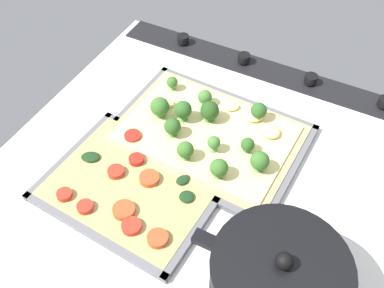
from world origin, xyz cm
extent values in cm
cube|color=silver|center=(0.00, 0.00, -1.50)|extent=(78.68, 71.35, 3.00)
cube|color=black|center=(0.00, -32.18, 0.40)|extent=(75.53, 7.00, 0.80)
cylinder|color=black|center=(-7.87, -32.18, 1.70)|extent=(2.80, 2.80, 1.80)
cylinder|color=black|center=(7.87, -32.18, 1.70)|extent=(2.80, 2.80, 1.80)
cylinder|color=black|center=(23.60, -32.18, 1.70)|extent=(2.80, 2.80, 1.80)
cube|color=slate|center=(5.18, -7.55, 0.25)|extent=(37.68, 27.81, 0.50)
cube|color=slate|center=(4.61, -20.01, 0.65)|extent=(36.53, 2.88, 1.30)
cube|color=slate|center=(5.76, 4.91, 0.65)|extent=(36.53, 2.88, 1.30)
cube|color=slate|center=(-12.46, -6.74, 0.65)|extent=(2.40, 26.18, 1.30)
cube|color=slate|center=(22.82, -8.36, 0.65)|extent=(2.40, 26.18, 1.30)
cube|color=tan|center=(5.18, -7.55, 1.00)|extent=(35.17, 25.30, 1.00)
cube|color=#EFDB8C|center=(5.18, -7.55, 1.70)|extent=(32.34, 22.80, 0.40)
cone|color=#4D8B3F|center=(10.73, -3.97, 2.44)|extent=(1.79, 1.79, 1.08)
sphere|color=#2D5B23|center=(10.73, -3.97, 4.19)|extent=(3.25, 3.25, 3.25)
cone|color=#5B9F46|center=(-7.00, -3.66, 2.48)|extent=(1.90, 1.90, 1.17)
sphere|color=#386B28|center=(-7.00, -3.66, 4.36)|extent=(3.45, 3.45, 3.45)
cone|color=#68AD54|center=(2.08, -3.93, 2.58)|extent=(1.33, 1.33, 1.36)
sphere|color=#427533|center=(2.08, -3.93, 4.17)|extent=(2.42, 2.42, 2.42)
cone|color=#427635|center=(6.25, -10.76, 2.48)|extent=(2.04, 2.04, 1.16)
sphere|color=#264C1C|center=(6.25, -10.76, 4.45)|extent=(3.70, 3.70, 3.70)
cone|color=#4D8B3F|center=(-3.47, -6.73, 2.31)|extent=(1.42, 1.42, 0.83)
sphere|color=#2D5B23|center=(-3.47, -6.73, 3.70)|extent=(2.59, 2.59, 2.59)
cone|color=#4D8B3F|center=(-2.15, -15.37, 2.48)|extent=(1.75, 1.75, 1.15)
sphere|color=#2D5B23|center=(-2.15, -15.37, 4.24)|extent=(3.17, 3.17, 3.17)
cone|color=#5B9F46|center=(15.41, -7.27, 2.44)|extent=(2.08, 2.08, 1.09)
sphere|color=#386B28|center=(15.41, -7.27, 4.40)|extent=(3.78, 3.78, 3.78)
cone|color=#4D8B3F|center=(10.89, -8.48, 2.59)|extent=(1.91, 1.91, 1.38)
sphere|color=#2D5B23|center=(10.89, -8.48, 4.59)|extent=(3.48, 3.48, 3.48)
cone|color=#5B9F46|center=(5.87, 0.31, 2.46)|extent=(1.71, 1.71, 1.11)
sphere|color=#386B28|center=(5.87, 0.31, 4.18)|extent=(3.12, 3.12, 3.12)
cone|color=#5B9F46|center=(17.06, -15.24, 2.44)|extent=(1.29, 1.29, 1.08)
sphere|color=#386B28|center=(17.06, -15.24, 3.86)|extent=(2.35, 2.35, 2.35)
cone|color=#5B9F46|center=(-1.26, 0.95, 2.43)|extent=(1.81, 1.81, 1.06)
sphere|color=#386B28|center=(-1.26, 0.95, 4.19)|extent=(3.28, 3.28, 3.28)
cone|color=#68AD54|center=(9.02, -14.35, 2.35)|extent=(1.59, 1.59, 0.89)
sphere|color=#427533|center=(9.02, -14.35, 3.87)|extent=(2.89, 2.89, 2.89)
ellipsoid|color=#EFDB8C|center=(-5.65, -12.82, 2.52)|extent=(4.92, 4.57, 1.44)
ellipsoid|color=#EFDB8C|center=(3.54, -15.71, 2.36)|extent=(3.75, 3.65, 1.07)
ellipsoid|color=#EFDB8C|center=(-1.67, -15.48, 2.56)|extent=(4.94, 5.37, 1.53)
ellipsoid|color=#EFDB8C|center=(15.76, -10.34, 2.41)|extent=(4.26, 4.06, 1.19)
cube|color=slate|center=(11.66, 9.14, 0.25)|extent=(31.25, 25.76, 0.50)
cube|color=slate|center=(10.92, -2.17, 0.65)|extent=(29.78, 3.13, 1.30)
cube|color=slate|center=(12.39, 20.45, 0.65)|extent=(29.78, 3.13, 1.30)
cube|color=slate|center=(-2.59, 10.07, 0.65)|extent=(2.75, 23.90, 1.30)
cube|color=slate|center=(25.91, 8.21, 0.65)|extent=(2.75, 23.90, 1.30)
cube|color=tan|center=(11.66, 9.14, 0.95)|extent=(28.70, 23.20, 0.90)
cylinder|color=#D14723|center=(9.71, 14.69, 1.90)|extent=(3.81, 3.81, 1.00)
cylinder|color=#D14723|center=(9.35, 7.09, 1.90)|extent=(3.57, 3.57, 1.00)
cylinder|color=red|center=(20.48, 16.77, 1.90)|extent=(2.67, 2.67, 1.00)
cylinder|color=#D14723|center=(2.03, 16.65, 1.90)|extent=(3.43, 3.43, 1.00)
cylinder|color=#B22319|center=(13.65, 4.52, 1.90)|extent=(2.76, 2.76, 1.00)
cylinder|color=red|center=(6.92, 16.71, 1.90)|extent=(3.30, 3.30, 1.00)
cylinder|color=red|center=(15.84, 17.15, 1.90)|extent=(2.77, 2.77, 1.00)
cylinder|color=red|center=(15.40, 8.58, 1.90)|extent=(3.01, 3.01, 1.00)
cylinder|color=#B22319|center=(17.28, 0.32, 1.90)|extent=(3.25, 3.25, 1.00)
ellipsoid|color=#193819|center=(21.55, 7.80, 1.80)|extent=(4.20, 3.74, 0.60)
ellipsoid|color=#193819|center=(3.97, 4.59, 1.80)|extent=(2.83, 3.20, 0.60)
ellipsoid|color=#193819|center=(1.71, 7.42, 1.80)|extent=(3.63, 3.64, 0.60)
cylinder|color=black|center=(-17.44, 16.73, 5.19)|extent=(18.73, 18.73, 10.37)
cylinder|color=black|center=(-17.44, 16.73, 10.77)|extent=(19.11, 19.11, 0.80)
sphere|color=black|center=(-17.44, 16.73, 12.37)|extent=(2.40, 2.40, 2.40)
cube|color=black|center=(-6.28, 16.73, 8.51)|extent=(3.60, 2.00, 1.20)
camera|label=1|loc=(-18.82, 45.01, 64.83)|focal=41.42mm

